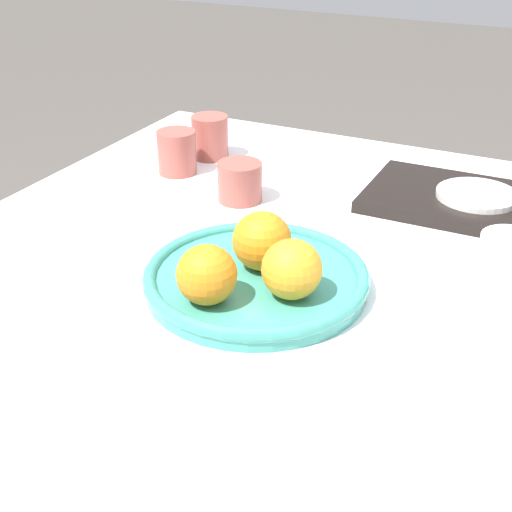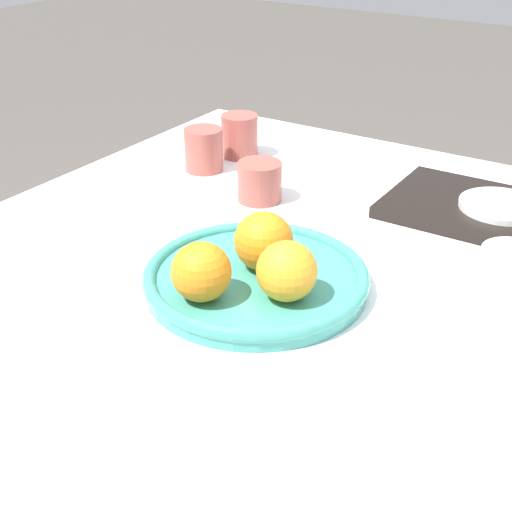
{
  "view_description": "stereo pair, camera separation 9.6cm",
  "coord_description": "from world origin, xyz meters",
  "px_view_note": "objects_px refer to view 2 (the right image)",
  "views": [
    {
      "loc": [
        0.29,
        -0.97,
        1.24
      ],
      "look_at": [
        -0.08,
        -0.21,
        0.79
      ],
      "focal_mm": 50.0,
      "sensor_mm": 36.0,
      "label": 1
    },
    {
      "loc": [
        0.38,
        -0.92,
        1.24
      ],
      "look_at": [
        -0.08,
        -0.21,
        0.79
      ],
      "focal_mm": 50.0,
      "sensor_mm": 36.0,
      "label": 2
    }
  ],
  "objects_px": {
    "orange_2": "(201,272)",
    "serving_tray": "(500,214)",
    "cup_1": "(260,182)",
    "cup_3": "(204,150)",
    "fruit_platter": "(256,278)",
    "orange_1": "(287,271)",
    "side_plate": "(501,206)",
    "orange_0": "(264,241)",
    "cup_0": "(240,136)",
    "water_glass": "(507,291)"
  },
  "relations": [
    {
      "from": "orange_2",
      "to": "cup_1",
      "type": "height_order",
      "value": "orange_2"
    },
    {
      "from": "orange_0",
      "to": "cup_3",
      "type": "bearing_deg",
      "value": 137.31
    },
    {
      "from": "orange_2",
      "to": "water_glass",
      "type": "xyz_separation_m",
      "value": [
        0.34,
        0.17,
        -0.0
      ]
    },
    {
      "from": "serving_tray",
      "to": "cup_1",
      "type": "distance_m",
      "value": 0.4
    },
    {
      "from": "orange_1",
      "to": "cup_0",
      "type": "height_order",
      "value": "orange_1"
    },
    {
      "from": "orange_2",
      "to": "fruit_platter",
      "type": "bearing_deg",
      "value": 73.85
    },
    {
      "from": "fruit_platter",
      "to": "orange_1",
      "type": "bearing_deg",
      "value": -24.22
    },
    {
      "from": "fruit_platter",
      "to": "cup_0",
      "type": "xyz_separation_m",
      "value": [
        -0.31,
        0.42,
        0.03
      ]
    },
    {
      "from": "serving_tray",
      "to": "fruit_platter",
      "type": "bearing_deg",
      "value": -118.69
    },
    {
      "from": "fruit_platter",
      "to": "orange_0",
      "type": "distance_m",
      "value": 0.05
    },
    {
      "from": "side_plate",
      "to": "cup_1",
      "type": "relative_size",
      "value": 1.77
    },
    {
      "from": "cup_1",
      "to": "cup_3",
      "type": "relative_size",
      "value": 0.95
    },
    {
      "from": "side_plate",
      "to": "cup_1",
      "type": "xyz_separation_m",
      "value": [
        -0.38,
        -0.15,
        0.01
      ]
    },
    {
      "from": "cup_0",
      "to": "cup_1",
      "type": "xyz_separation_m",
      "value": [
        0.15,
        -0.16,
        -0.01
      ]
    },
    {
      "from": "side_plate",
      "to": "cup_3",
      "type": "xyz_separation_m",
      "value": [
        -0.54,
        -0.08,
        0.02
      ]
    },
    {
      "from": "orange_0",
      "to": "orange_2",
      "type": "relative_size",
      "value": 1.05
    },
    {
      "from": "serving_tray",
      "to": "cup_1",
      "type": "relative_size",
      "value": 4.76
    },
    {
      "from": "orange_2",
      "to": "cup_3",
      "type": "bearing_deg",
      "value": 126.13
    },
    {
      "from": "cup_0",
      "to": "cup_3",
      "type": "xyz_separation_m",
      "value": [
        -0.01,
        -0.1,
        -0.0
      ]
    },
    {
      "from": "fruit_platter",
      "to": "cup_0",
      "type": "relative_size",
      "value": 3.68
    },
    {
      "from": "side_plate",
      "to": "cup_1",
      "type": "distance_m",
      "value": 0.4
    },
    {
      "from": "orange_0",
      "to": "orange_2",
      "type": "distance_m",
      "value": 0.11
    },
    {
      "from": "orange_0",
      "to": "orange_1",
      "type": "bearing_deg",
      "value": -37.74
    },
    {
      "from": "orange_2",
      "to": "serving_tray",
      "type": "distance_m",
      "value": 0.55
    },
    {
      "from": "fruit_platter",
      "to": "orange_1",
      "type": "relative_size",
      "value": 3.95
    },
    {
      "from": "orange_2",
      "to": "water_glass",
      "type": "height_order",
      "value": "water_glass"
    },
    {
      "from": "fruit_platter",
      "to": "water_glass",
      "type": "bearing_deg",
      "value": 14.61
    },
    {
      "from": "orange_0",
      "to": "cup_3",
      "type": "relative_size",
      "value": 1.0
    },
    {
      "from": "orange_0",
      "to": "orange_2",
      "type": "xyz_separation_m",
      "value": [
        -0.02,
        -0.11,
        -0.0
      ]
    },
    {
      "from": "orange_2",
      "to": "cup_0",
      "type": "bearing_deg",
      "value": 119.07
    },
    {
      "from": "orange_0",
      "to": "orange_1",
      "type": "distance_m",
      "value": 0.08
    },
    {
      "from": "orange_2",
      "to": "orange_1",
      "type": "bearing_deg",
      "value": 33.18
    },
    {
      "from": "fruit_platter",
      "to": "cup_0",
      "type": "height_order",
      "value": "cup_0"
    },
    {
      "from": "cup_0",
      "to": "fruit_platter",
      "type": "bearing_deg",
      "value": -53.71
    },
    {
      "from": "orange_1",
      "to": "side_plate",
      "type": "height_order",
      "value": "orange_1"
    },
    {
      "from": "orange_1",
      "to": "cup_3",
      "type": "relative_size",
      "value": 0.96
    },
    {
      "from": "orange_1",
      "to": "water_glass",
      "type": "bearing_deg",
      "value": 24.11
    },
    {
      "from": "orange_1",
      "to": "cup_0",
      "type": "relative_size",
      "value": 0.93
    },
    {
      "from": "orange_1",
      "to": "serving_tray",
      "type": "bearing_deg",
      "value": 70.26
    },
    {
      "from": "cup_1",
      "to": "cup_3",
      "type": "height_order",
      "value": "cup_3"
    },
    {
      "from": "orange_1",
      "to": "side_plate",
      "type": "bearing_deg",
      "value": 70.26
    },
    {
      "from": "orange_0",
      "to": "side_plate",
      "type": "distance_m",
      "value": 0.44
    },
    {
      "from": "serving_tray",
      "to": "side_plate",
      "type": "bearing_deg",
      "value": 90.0
    },
    {
      "from": "orange_2",
      "to": "side_plate",
      "type": "bearing_deg",
      "value": 63.41
    },
    {
      "from": "fruit_platter",
      "to": "orange_0",
      "type": "relative_size",
      "value": 3.79
    },
    {
      "from": "cup_0",
      "to": "cup_1",
      "type": "height_order",
      "value": "cup_0"
    },
    {
      "from": "orange_1",
      "to": "cup_0",
      "type": "xyz_separation_m",
      "value": [
        -0.37,
        0.45,
        -0.02
      ]
    },
    {
      "from": "fruit_platter",
      "to": "orange_2",
      "type": "relative_size",
      "value": 3.99
    },
    {
      "from": "serving_tray",
      "to": "orange_2",
      "type": "bearing_deg",
      "value": -116.59
    },
    {
      "from": "orange_1",
      "to": "cup_3",
      "type": "height_order",
      "value": "orange_1"
    }
  ]
}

